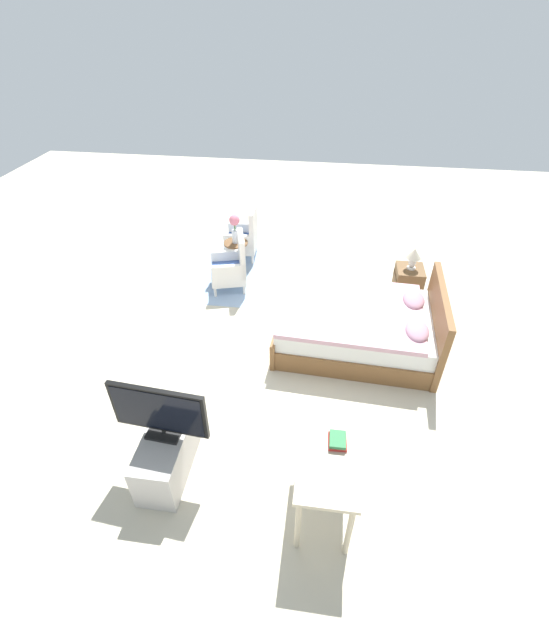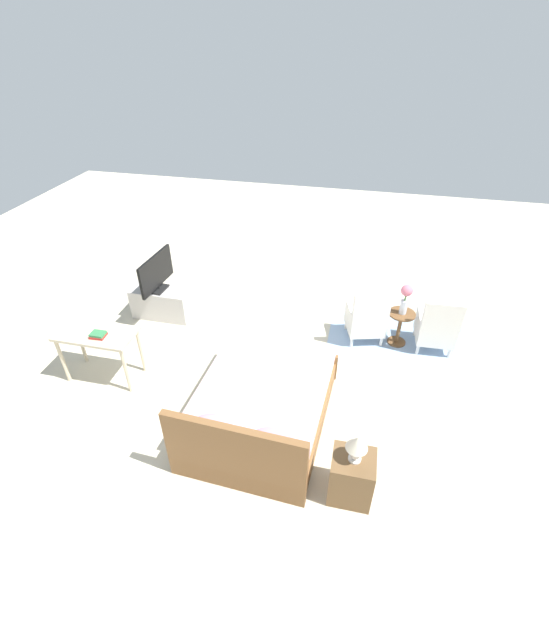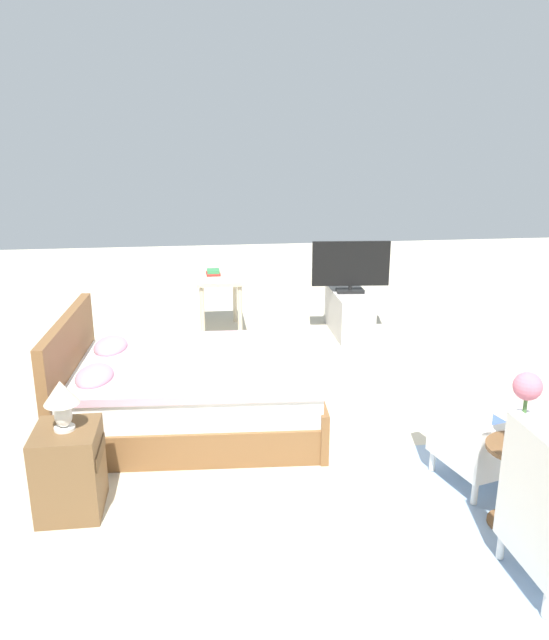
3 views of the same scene
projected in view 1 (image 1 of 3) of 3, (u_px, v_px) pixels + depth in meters
name	position (u px, v px, depth m)	size (l,w,h in m)	color
ground_plane	(276.00, 345.00, 5.87)	(16.00, 16.00, 0.00)	beige
floor_rug	(236.00, 271.00, 7.41)	(2.10, 1.50, 0.01)	#8EA8C6
bed	(359.00, 326.00, 5.71)	(1.63, 2.13, 0.96)	brown
armchair_by_window_left	(244.00, 238.00, 7.58)	(0.56, 0.56, 0.92)	white
armchair_by_window_right	(232.00, 267.00, 6.77)	(0.66, 0.66, 0.92)	white
side_table	(236.00, 253.00, 7.19)	(0.40, 0.40, 0.56)	brown
flower_vase	(235.00, 226.00, 6.89)	(0.17, 0.17, 0.48)	silver
nightstand	(407.00, 285.00, 6.53)	(0.44, 0.41, 0.58)	brown
table_lamp	(414.00, 256.00, 6.22)	(0.22, 0.22, 0.33)	silver
tv_stand	(169.00, 450.00, 4.22)	(0.96, 0.40, 0.51)	#B7B2AD
tv_flatscreen	(159.00, 412.00, 3.86)	(0.22, 0.91, 0.61)	black
vanity_desk	(328.00, 458.00, 3.70)	(1.04, 0.52, 0.75)	beige
book_stack	(338.00, 441.00, 3.67)	(0.19, 0.17, 0.06)	#AD2823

